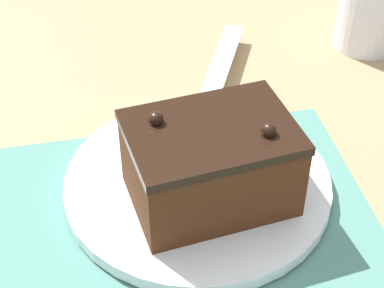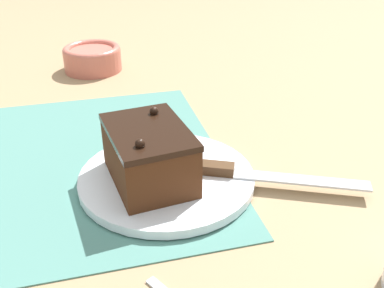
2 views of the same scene
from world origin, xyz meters
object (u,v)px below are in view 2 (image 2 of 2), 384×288
Objects in this scene: serving_knife at (235,171)px; small_bowl at (92,57)px; chocolate_cake at (149,155)px; cake_plate at (167,178)px.

serving_knife is 0.53m from small_bowl.
small_bowl is at bearing -175.11° from chocolate_cake.
small_bowl reaches higher than serving_knife.
cake_plate is 0.05m from chocolate_cake.
small_bowl is (-0.49, -0.04, -0.02)m from chocolate_cake.
chocolate_cake reaches higher than serving_knife.
serving_knife is at bearing 80.70° from chocolate_cake.
cake_plate is at bearing -80.57° from serving_knife.
serving_knife is at bearing 74.70° from cake_plate.
cake_plate is 0.97× the size of serving_knife.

